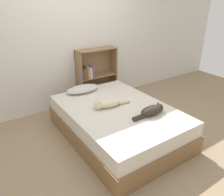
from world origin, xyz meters
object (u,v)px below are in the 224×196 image
object	(u,v)px
bed	(118,122)
pillow	(83,89)
cat_light	(107,104)
bookshelf	(95,75)
cat_dark	(152,110)

from	to	relation	value
bed	pillow	xyz separation A→B (m)	(-0.15, 0.83, 0.30)
bed	cat_light	xyz separation A→B (m)	(-0.13, 0.10, 0.31)
bed	bookshelf	world-z (taller)	bookshelf
pillow	bookshelf	bearing A→B (deg)	43.68
cat_light	bookshelf	bearing A→B (deg)	-103.64
cat_dark	bookshelf	size ratio (longest dim) A/B	0.50
cat_light	bookshelf	distance (m)	1.32
cat_dark	cat_light	bearing A→B (deg)	125.71
pillow	cat_light	distance (m)	0.73
cat_light	bookshelf	world-z (taller)	bookshelf
cat_dark	bed	bearing A→B (deg)	120.94
cat_dark	pillow	bearing A→B (deg)	107.06
cat_light	cat_dark	xyz separation A→B (m)	(0.40, -0.53, -0.00)
bookshelf	cat_light	bearing A→B (deg)	-112.21
cat_light	bookshelf	xyz separation A→B (m)	(0.50, 1.22, 0.01)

